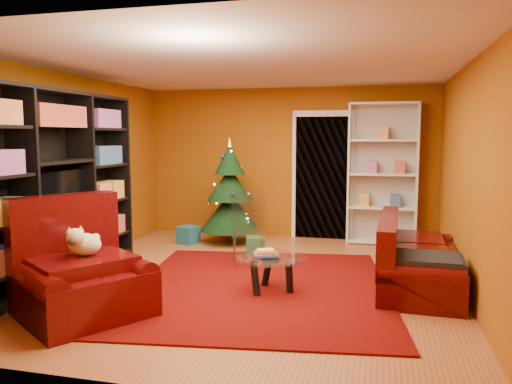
% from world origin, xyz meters
% --- Properties ---
extents(floor, '(5.00, 5.50, 0.05)m').
position_xyz_m(floor, '(0.00, 0.00, -0.03)').
color(floor, brown).
rests_on(floor, ground).
extents(ceiling, '(5.00, 5.50, 0.05)m').
position_xyz_m(ceiling, '(0.00, 0.00, 2.62)').
color(ceiling, silver).
rests_on(ceiling, wall_back).
extents(wall_back, '(5.00, 0.05, 2.60)m').
position_xyz_m(wall_back, '(0.00, 2.77, 1.30)').
color(wall_back, '#96500C').
rests_on(wall_back, ground).
extents(wall_left, '(0.05, 5.50, 2.60)m').
position_xyz_m(wall_left, '(-2.52, 0.00, 1.30)').
color(wall_left, '#96500C').
rests_on(wall_left, ground).
extents(wall_right, '(0.05, 5.50, 2.60)m').
position_xyz_m(wall_right, '(2.52, 0.00, 1.30)').
color(wall_right, '#96500C').
rests_on(wall_right, ground).
extents(doorway, '(1.06, 0.60, 2.16)m').
position_xyz_m(doorway, '(0.60, 2.73, 1.05)').
color(doorway, black).
rests_on(doorway, floor).
extents(rug, '(3.37, 3.79, 0.02)m').
position_xyz_m(rug, '(0.22, -0.30, 0.01)').
color(rug, '#570603').
rests_on(rug, floor).
extents(media_unit, '(0.48, 3.03, 2.32)m').
position_xyz_m(media_unit, '(-2.27, -0.59, 1.16)').
color(media_unit, black).
rests_on(media_unit, floor).
extents(christmas_tree, '(1.09, 1.09, 1.76)m').
position_xyz_m(christmas_tree, '(-0.85, 2.01, 0.85)').
color(christmas_tree, black).
rests_on(christmas_tree, floor).
extents(gift_box_teal, '(0.37, 0.37, 0.29)m').
position_xyz_m(gift_box_teal, '(-1.50, 1.79, 0.15)').
color(gift_box_teal, '#185A70').
rests_on(gift_box_teal, floor).
extents(gift_box_green, '(0.34, 0.34, 0.28)m').
position_xyz_m(gift_box_green, '(-0.23, 1.28, 0.14)').
color(gift_box_green, '#2A753C').
rests_on(gift_box_green, floor).
extents(gift_box_red, '(0.25, 0.25, 0.21)m').
position_xyz_m(gift_box_red, '(-1.05, 2.59, 0.10)').
color(gift_box_red, maroon).
rests_on(gift_box_red, floor).
extents(white_bookshelf, '(1.10, 0.40, 2.37)m').
position_xyz_m(white_bookshelf, '(1.59, 2.57, 1.15)').
color(white_bookshelf, white).
rests_on(white_bookshelf, floor).
extents(armchair, '(1.68, 1.68, 0.95)m').
position_xyz_m(armchair, '(-1.25, -1.60, 0.47)').
color(armchair, '#380506').
rests_on(armchair, rug).
extents(dog, '(0.47, 0.50, 0.31)m').
position_xyz_m(dog, '(-1.26, -1.53, 0.70)').
color(dog, '#F0E6BA').
rests_on(dog, armchair).
extents(sofa, '(0.96, 1.98, 0.84)m').
position_xyz_m(sofa, '(2.02, 0.19, 0.42)').
color(sofa, '#380506').
rests_on(sofa, rug).
extents(coffee_table, '(1.06, 1.06, 0.51)m').
position_xyz_m(coffee_table, '(0.38, -0.43, 0.21)').
color(coffee_table, gray).
rests_on(coffee_table, rug).
extents(acrylic_chair, '(0.59, 0.62, 0.90)m').
position_xyz_m(acrylic_chair, '(-0.18, 0.68, 0.45)').
color(acrylic_chair, '#66605B').
rests_on(acrylic_chair, rug).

